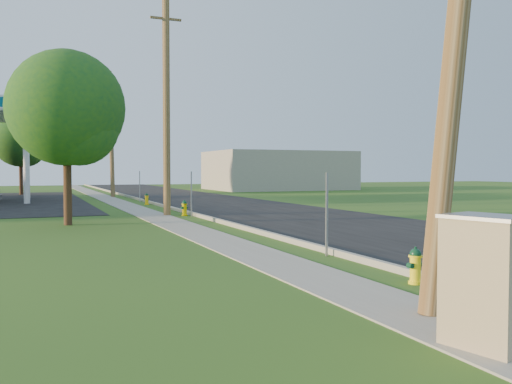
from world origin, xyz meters
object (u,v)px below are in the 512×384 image
hydrant_far (147,199)px  tree_lot (22,141)px  utility_pole_far (111,134)px  utility_pole_mid (166,105)px  tree_verge (69,113)px  hydrant_near (416,266)px  price_pylon (67,104)px  hydrant_mid (185,208)px  utility_cabinet (487,282)px

hydrant_far → tree_lot: bearing=112.7°
utility_pole_far → utility_pole_mid: bearing=-90.0°
tree_verge → hydrant_near: tree_verge is taller
price_pylon → hydrant_mid: price_pylon is taller
tree_lot → hydrant_near: (7.04, -40.78, -4.08)m
tree_lot → tree_verge: bearing=-85.8°
utility_pole_mid → utility_cabinet: utility_pole_mid is taller
utility_pole_far → utility_cabinet: 37.61m
hydrant_near → utility_cabinet: utility_cabinet is taller
tree_verge → tree_lot: size_ratio=0.95×
utility_pole_mid → utility_cabinet: 19.85m
utility_pole_mid → tree_verge: utility_pole_mid is taller
price_pylon → tree_verge: bearing=-92.8°
utility_pole_mid → hydrant_far: 9.23m
price_pylon → hydrant_mid: size_ratio=9.60×
tree_verge → hydrant_near: (5.04, -13.42, -3.86)m
tree_lot → hydrant_near: bearing=-80.2°
price_pylon → tree_verge: 8.37m
tree_lot → utility_cabinet: (5.44, -43.99, -3.63)m
utility_pole_far → tree_verge: utility_pole_far is taller
utility_cabinet → utility_pole_mid: bearing=87.4°
hydrant_far → hydrant_near: bearing=-89.8°
tree_lot → hydrant_mid: size_ratio=9.59×
tree_verge → hydrant_far: size_ratio=9.25×
utility_pole_mid → price_pylon: (-3.90, 5.50, 0.48)m
utility_pole_mid → hydrant_near: (0.74, -16.18, -4.62)m
hydrant_mid → tree_lot: bearing=105.7°
utility_pole_far → hydrant_near: bearing=-88.8°
price_pylon → tree_verge: price_pylon is taller
hydrant_far → utility_cabinet: 27.41m
utility_cabinet → price_pylon: bearing=97.0°
tree_verge → hydrant_mid: (5.01, 2.38, -3.85)m
hydrant_near → hydrant_far: bearing=90.2°
utility_pole_far → tree_verge: size_ratio=1.46×
price_pylon → hydrant_far: size_ratio=9.72×
utility_pole_far → hydrant_mid: bearing=-87.8°
hydrant_far → utility_cabinet: bearing=-93.2°
utility_pole_far → utility_cabinet: utility_pole_far is taller
utility_cabinet → tree_lot: bearing=97.0°
tree_lot → hydrant_near: size_ratio=10.10×
utility_pole_mid → price_pylon: size_ratio=1.43×
utility_pole_far → hydrant_far: bearing=-86.2°
utility_pole_mid → price_pylon: utility_pole_mid is taller
hydrant_near → hydrant_far: (-0.08, 24.15, 0.01)m
hydrant_near → utility_cabinet: (-1.60, -3.21, 0.45)m
price_pylon → hydrant_near: (4.64, -21.68, -5.10)m
utility_pole_far → price_pylon: utility_pole_far is taller
hydrant_far → utility_pole_far: bearing=93.8°
hydrant_near → utility_cabinet: 3.61m
tree_lot → utility_cabinet: 44.47m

